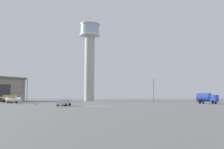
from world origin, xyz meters
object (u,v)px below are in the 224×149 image
at_px(light_post_east, 22,87).
at_px(control_tower, 89,52).
at_px(airplane_white, 14,99).
at_px(car_silver, 64,103).
at_px(truck_fuel_tanker_blue, 206,98).
at_px(light_post_north, 153,88).
at_px(truck_box_yellow, 10,98).
at_px(light_post_centre, 27,87).
at_px(traffic_cone_near_left, 35,104).

bearing_deg(light_post_east, control_tower, 35.16).
bearing_deg(airplane_white, car_silver, 158.82).
height_order(truck_fuel_tanker_blue, light_post_north, light_post_north).
bearing_deg(airplane_white, truck_box_yellow, -39.21).
relative_size(airplane_white, light_post_centre, 0.97).
distance_m(car_silver, light_post_east, 46.91).
xyz_separation_m(airplane_white, light_post_east, (-6.12, 21.44, 4.42)).
xyz_separation_m(car_silver, light_post_centre, (-22.60, 39.26, 4.84)).
relative_size(light_post_east, light_post_centre, 1.03).
distance_m(truck_fuel_tanker_blue, light_post_east, 66.48).
bearing_deg(car_silver, control_tower, -172.38).
height_order(light_post_east, light_post_centre, light_post_east).
height_order(light_post_east, traffic_cone_near_left, light_post_east).
bearing_deg(traffic_cone_near_left, light_post_north, 44.46).
distance_m(truck_box_yellow, traffic_cone_near_left, 33.34).
xyz_separation_m(airplane_white, traffic_cone_near_left, (10.49, -12.57, -0.95)).
distance_m(control_tower, truck_fuel_tanker_blue, 59.49).
relative_size(car_silver, light_post_centre, 0.45).
bearing_deg(airplane_white, light_post_north, -131.41).
xyz_separation_m(light_post_centre, traffic_cone_near_left, (14.55, -33.68, -5.24)).
bearing_deg(traffic_cone_near_left, truck_box_yellow, 123.57).
xyz_separation_m(truck_box_yellow, traffic_cone_near_left, (18.42, -27.76, -1.22)).
bearing_deg(car_silver, light_post_east, -140.68).
distance_m(light_post_centre, traffic_cone_near_left, 37.06).
height_order(control_tower, truck_fuel_tanker_blue, control_tower).
bearing_deg(light_post_east, light_post_north, -0.04).
xyz_separation_m(truck_fuel_tanker_blue, truck_box_yellow, (-63.77, 17.50, -0.10)).
height_order(control_tower, truck_box_yellow, control_tower).
distance_m(control_tower, airplane_white, 47.95).
height_order(truck_fuel_tanker_blue, truck_box_yellow, truck_fuel_tanker_blue).
relative_size(light_post_centre, traffic_cone_near_left, 13.49).
relative_size(control_tower, traffic_cone_near_left, 57.61).
relative_size(truck_box_yellow, light_post_north, 0.75).
distance_m(car_silver, light_post_centre, 45.55).
height_order(airplane_white, truck_fuel_tanker_blue, truck_fuel_tanker_blue).
bearing_deg(light_post_east, car_silver, -58.07).
xyz_separation_m(truck_fuel_tanker_blue, car_silver, (-37.29, -15.84, -0.92)).
bearing_deg(truck_box_yellow, light_post_north, -131.82).
distance_m(truck_fuel_tanker_blue, truck_box_yellow, 66.12).
bearing_deg(car_silver, light_post_centre, -142.68).
distance_m(airplane_white, truck_fuel_tanker_blue, 55.88).
relative_size(truck_fuel_tanker_blue, traffic_cone_near_left, 8.01).
bearing_deg(light_post_north, control_tower, 147.23).
bearing_deg(truck_fuel_tanker_blue, airplane_white, -137.97).
height_order(control_tower, light_post_north, control_tower).
height_order(control_tower, car_silver, control_tower).
xyz_separation_m(truck_box_yellow, light_post_centre, (3.88, 5.92, 4.02)).
bearing_deg(truck_fuel_tanker_blue, light_post_east, -156.57).
distance_m(truck_fuel_tanker_blue, light_post_centre, 64.42).
relative_size(airplane_white, light_post_north, 0.98).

